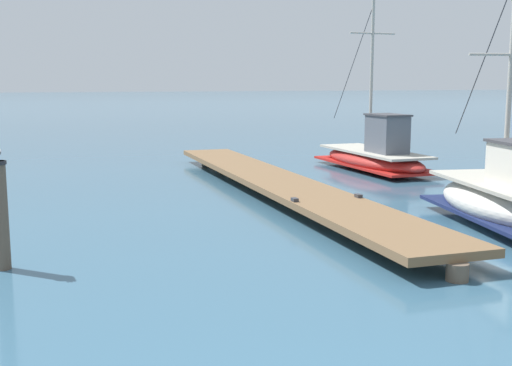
{
  "coord_description": "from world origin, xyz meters",
  "views": [
    {
      "loc": [
        -1.94,
        -2.79,
        3.12
      ],
      "look_at": [
        1.98,
        7.42,
        1.4
      ],
      "focal_mm": 45.24,
      "sensor_mm": 36.0,
      "label": 1
    }
  ],
  "objects": [
    {
      "name": "fishing_boat_1",
      "position": [
        8.19,
        8.11,
        0.62
      ],
      "size": [
        3.13,
        5.16,
        5.67
      ],
      "color": "silver",
      "rests_on": "ground"
    },
    {
      "name": "floating_dock",
      "position": [
        4.95,
        13.49,
        0.36
      ],
      "size": [
        2.56,
        16.83,
        0.53
      ],
      "color": "brown",
      "rests_on": "ground"
    },
    {
      "name": "fishing_boat_0",
      "position": [
        10.15,
        16.89,
        0.54
      ],
      "size": [
        2.1,
        6.07,
        6.12
      ],
      "color": "#AD2823",
      "rests_on": "ground"
    },
    {
      "name": "mooring_piling",
      "position": [
        -2.16,
        8.53,
        0.96
      ],
      "size": [
        0.3,
        0.3,
        1.84
      ],
      "color": "brown",
      "rests_on": "ground"
    }
  ]
}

